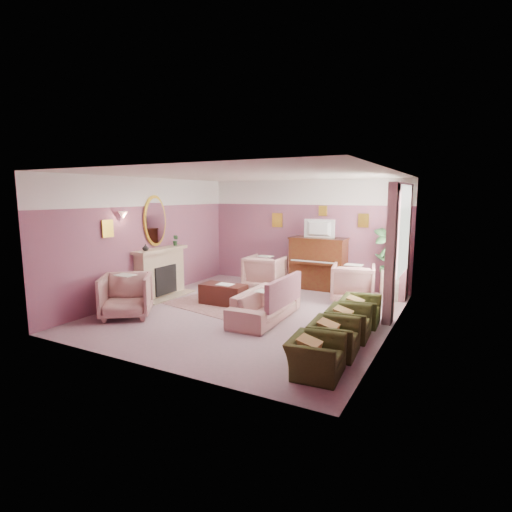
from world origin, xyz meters
The scene contains 48 objects.
floor centered at (0.00, 0.00, 0.00)m, with size 5.50×6.00×0.01m, color gray.
ceiling centered at (0.00, 0.00, 2.80)m, with size 5.50×6.00×0.01m, color silver.
wall_back centered at (0.00, 3.00, 1.40)m, with size 5.50×0.02×2.80m, color #6F4A68.
wall_front centered at (0.00, -3.00, 1.40)m, with size 5.50×0.02×2.80m, color #6F4A68.
wall_left centered at (-2.75, 0.00, 1.40)m, with size 0.02×6.00×2.80m, color #6F4A68.
wall_right centered at (2.75, 0.00, 1.40)m, with size 0.02×6.00×2.80m, color #6F4A68.
picture_rail_band centered at (0.00, 2.99, 2.47)m, with size 5.50×0.01×0.65m, color white.
stripe_panel centered at (2.73, 1.30, 1.07)m, with size 0.01×3.00×2.15m, color #A0AB96.
fireplace_surround centered at (-2.59, 0.20, 0.55)m, with size 0.30×1.40×1.10m, color tan.
fireplace_inset centered at (-2.49, 0.20, 0.40)m, with size 0.18×0.72×0.68m, color black.
fire_ember centered at (-2.45, 0.20, 0.22)m, with size 0.06×0.54×0.10m, color #FF1E00.
mantel_shelf centered at (-2.56, 0.20, 1.12)m, with size 0.40×1.55×0.07m, color tan.
hearth centered at (-2.39, 0.20, 0.01)m, with size 0.55×1.50×0.02m, color tan.
mirror_frame centered at (-2.70, 0.20, 1.80)m, with size 0.04×0.72×1.20m, color gold.
mirror_glass centered at (-2.67, 0.20, 1.80)m, with size 0.01×0.60×1.06m, color white.
sconce_shade centered at (-2.62, -0.85, 1.98)m, with size 0.20×0.20×0.16m, color #E59D88.
piano centered at (0.50, 2.68, 0.65)m, with size 1.40×0.60×1.30m, color #421E0E.
piano_keyshelf centered at (0.50, 2.33, 0.72)m, with size 1.30×0.12×0.06m, color #421E0E.
piano_keys centered at (0.50, 2.33, 0.76)m, with size 1.20×0.08×0.02m, color silver.
piano_top centered at (0.50, 2.68, 1.31)m, with size 1.45×0.65×0.04m, color #421E0E.
television centered at (0.50, 2.63, 1.60)m, with size 0.80×0.12×0.48m, color black.
print_back_left centered at (-0.80, 2.96, 1.72)m, with size 0.30×0.03×0.38m, color gold.
print_back_right centered at (1.55, 2.96, 1.78)m, with size 0.26×0.03×0.34m, color gold.
print_back_mid centered at (0.50, 2.96, 2.00)m, with size 0.22×0.03×0.26m, color gold.
print_left_wall centered at (-2.71, -1.20, 1.72)m, with size 0.03×0.28×0.36m, color gold.
window_blind centered at (2.70, 1.55, 1.70)m, with size 0.03×1.40×1.80m, color silver.
curtain_left centered at (2.62, 0.63, 1.30)m, with size 0.16×0.34×2.60m, color #8C5160.
curtain_right centered at (2.62, 2.47, 1.30)m, with size 0.16×0.34×2.60m, color #8C5160.
pelmet centered at (2.62, 1.55, 2.56)m, with size 0.16×2.20×0.16m, color #8C5160.
mantel_plant centered at (-2.55, 0.75, 1.29)m, with size 0.16×0.16×0.28m, color #2B562C.
mantel_vase centered at (-2.55, -0.30, 1.23)m, with size 0.16×0.16×0.16m, color white.
area_rug centered at (-0.71, 0.30, 0.01)m, with size 2.50×1.80×0.01m, color #956664.
coffee_table centered at (-0.85, 0.26, 0.23)m, with size 1.00×0.50×0.45m, color #3E1812.
table_paper centered at (-0.80, 0.26, 0.46)m, with size 0.35×0.28×0.01m, color white.
sofa centered at (0.46, -0.26, 0.39)m, with size 0.64×1.93×0.78m, color tan.
sofa_throw centered at (0.86, -0.26, 0.60)m, with size 0.10×1.46×0.54m, color #8C5160.
floral_armchair_left centered at (-0.70, 2.03, 0.48)m, with size 0.92×0.92×0.96m, color tan.
floral_armchair_right centered at (1.64, 1.83, 0.48)m, with size 0.92×0.92×0.96m, color tan.
floral_armchair_front centered at (-2.03, -1.43, 0.48)m, with size 0.92×0.92×0.96m, color tan.
olive_chair_a centered at (2.16, -2.12, 0.34)m, with size 0.56×0.79×0.68m, color #383E1A.
olive_chair_b centered at (2.16, -1.30, 0.34)m, with size 0.56×0.79×0.68m, color #383E1A.
olive_chair_c centered at (2.16, -0.48, 0.34)m, with size 0.56×0.79×0.68m, color #383E1A.
olive_chair_d centered at (2.16, 0.34, 0.34)m, with size 0.56×0.79×0.68m, color #383E1A.
side_table centered at (2.37, 2.48, 0.35)m, with size 0.52×0.52×0.70m, color beige.
side_plant_big centered at (2.37, 2.48, 0.87)m, with size 0.30×0.30×0.34m, color #2B562C.
side_plant_small centered at (2.49, 2.38, 0.84)m, with size 0.16×0.16×0.28m, color #2B562C.
palm_pot centered at (2.26, 2.53, 0.17)m, with size 0.34×0.34×0.34m, color brown.
palm_plant centered at (2.26, 2.53, 1.06)m, with size 0.76×0.76×1.44m, color #2B562C.
Camera 1 is at (3.86, -6.99, 2.41)m, focal length 28.00 mm.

